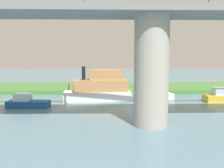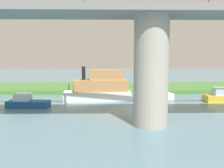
% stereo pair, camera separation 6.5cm
% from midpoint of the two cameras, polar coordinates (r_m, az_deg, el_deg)
% --- Properties ---
extents(ground_plane, '(160.00, 160.00, 0.00)m').
position_cam_midpoint_polar(ground_plane, '(33.38, 2.81, -2.47)').
color(ground_plane, slate).
extents(grassy_bank, '(80.00, 12.00, 0.50)m').
position_cam_midpoint_polar(grassy_bank, '(39.28, 2.18, -0.79)').
color(grassy_bank, '#427533').
rests_on(grassy_bank, ground).
extents(bridge_pylon, '(2.56, 2.56, 8.10)m').
position_cam_midpoint_polar(bridge_pylon, '(17.83, 9.40, 2.93)').
color(bridge_pylon, '#9E998E').
rests_on(bridge_pylon, ground).
extents(bridge_span, '(69.87, 4.30, 3.25)m').
position_cam_midpoint_polar(bridge_span, '(18.16, 9.66, 17.40)').
color(bridge_span, slate).
rests_on(bridge_span, bridge_pylon).
extents(person_on_bank, '(0.45, 0.45, 1.39)m').
position_cam_midpoint_polar(person_on_bank, '(36.20, 5.86, 0.10)').
color(person_on_bank, '#2D334C').
rests_on(person_on_bank, grassy_bank).
extents(mooring_post, '(0.20, 0.20, 0.90)m').
position_cam_midpoint_polar(mooring_post, '(34.29, -10.21, -0.73)').
color(mooring_post, brown).
rests_on(mooring_post, grassy_bank).
extents(motorboat_red, '(8.12, 3.29, 4.05)m').
position_cam_midpoint_polar(motorboat_red, '(28.72, -2.97, -0.87)').
color(motorboat_red, white).
rests_on(motorboat_red, ground).
extents(houseboat_blue, '(4.36, 1.84, 1.42)m').
position_cam_midpoint_polar(houseboat_blue, '(26.17, -19.59, -4.13)').
color(houseboat_blue, '#195199').
rests_on(houseboat_blue, ground).
extents(motorboat_white, '(4.91, 2.13, 1.59)m').
position_cam_midpoint_polar(motorboat_white, '(29.61, 9.55, -2.56)').
color(motorboat_white, white).
rests_on(motorboat_white, ground).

